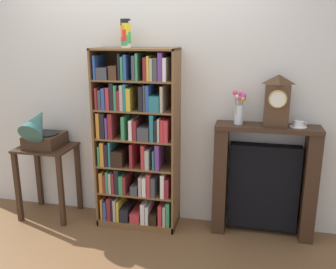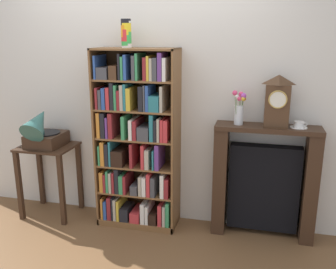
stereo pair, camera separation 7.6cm
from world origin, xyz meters
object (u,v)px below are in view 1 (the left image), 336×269
(cup_stack, at_px, (126,33))
(mantel_clock, at_px, (277,101))
(side_table_left, at_px, (48,166))
(teacup_with_saucer, at_px, (298,124))
(gramophone, at_px, (41,131))
(flower_vase, at_px, (239,109))
(bookshelf, at_px, (136,145))
(fireplace_mantel, at_px, (264,181))

(cup_stack, xyz_separation_m, mantel_clock, (1.34, 0.00, -0.55))
(side_table_left, relative_size, teacup_with_saucer, 5.13)
(gramophone, relative_size, flower_vase, 1.56)
(mantel_clock, distance_m, flower_vase, 0.33)
(bookshelf, distance_m, gramophone, 0.94)
(cup_stack, relative_size, gramophone, 0.51)
(side_table_left, bearing_deg, bookshelf, 2.03)
(side_table_left, xyz_separation_m, gramophone, (0.00, -0.06, 0.38))
(cup_stack, xyz_separation_m, fireplace_mantel, (1.28, 0.03, -1.31))
(flower_vase, bearing_deg, gramophone, -175.25)
(bookshelf, xyz_separation_m, gramophone, (-0.93, -0.10, 0.11))
(flower_vase, relative_size, teacup_with_saucer, 2.16)
(side_table_left, relative_size, gramophone, 1.52)
(cup_stack, bearing_deg, bookshelf, -30.06)
(bookshelf, height_order, cup_stack, cup_stack)
(mantel_clock, xyz_separation_m, teacup_with_saucer, (0.19, 0.00, -0.20))
(fireplace_mantel, distance_m, flower_vase, 0.72)
(teacup_with_saucer, bearing_deg, bookshelf, -177.73)
(side_table_left, xyz_separation_m, fireplace_mantel, (2.12, 0.11, -0.02))
(bookshelf, bearing_deg, teacup_with_saucer, 2.27)
(bookshelf, relative_size, flower_vase, 5.45)
(fireplace_mantel, relative_size, flower_vase, 3.36)
(mantel_clock, relative_size, flower_vase, 1.43)
(bookshelf, height_order, teacup_with_saucer, bookshelf)
(fireplace_mantel, bearing_deg, cup_stack, -178.82)
(gramophone, distance_m, fireplace_mantel, 2.17)
(teacup_with_saucer, bearing_deg, gramophone, -176.33)
(teacup_with_saucer, bearing_deg, mantel_clock, -179.30)
(mantel_clock, bearing_deg, fireplace_mantel, 159.98)
(cup_stack, height_order, side_table_left, cup_stack)
(mantel_clock, bearing_deg, gramophone, -176.06)
(mantel_clock, xyz_separation_m, flower_vase, (-0.31, 0.01, -0.08))
(side_table_left, height_order, gramophone, gramophone)
(flower_vase, bearing_deg, teacup_with_saucer, -0.30)
(flower_vase, height_order, teacup_with_saucer, flower_vase)
(gramophone, xyz_separation_m, mantel_clock, (2.18, 0.15, 0.36))
(bookshelf, bearing_deg, side_table_left, -177.97)
(bookshelf, relative_size, mantel_clock, 3.82)
(bookshelf, bearing_deg, gramophone, -174.15)
(cup_stack, distance_m, teacup_with_saucer, 1.71)
(side_table_left, distance_m, fireplace_mantel, 2.13)
(side_table_left, distance_m, flower_vase, 1.98)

